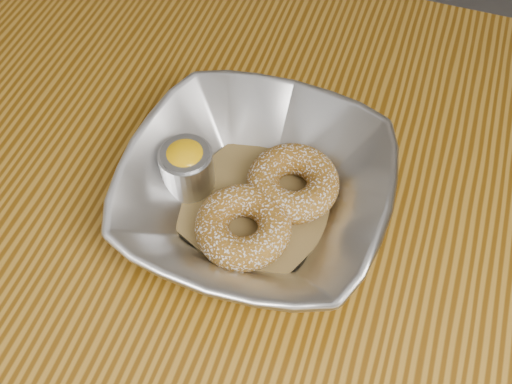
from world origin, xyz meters
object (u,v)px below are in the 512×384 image
(serving_bowl, at_px, (256,192))
(ramekin, at_px, (187,166))
(donut_back, at_px, (293,183))
(donut_front, at_px, (243,227))
(table, at_px, (187,259))

(serving_bowl, bearing_deg, ramekin, 177.37)
(ramekin, bearing_deg, donut_back, 12.05)
(serving_bowl, bearing_deg, donut_front, -89.25)
(donut_back, distance_m, donut_front, 0.07)
(table, xyz_separation_m, donut_front, (0.07, -0.01, 0.12))
(serving_bowl, height_order, donut_front, serving_bowl)
(ramekin, bearing_deg, table, -92.72)
(table, height_order, ramekin, ramekin)
(serving_bowl, xyz_separation_m, donut_back, (0.03, 0.02, -0.00))
(table, bearing_deg, ramekin, 87.28)
(donut_back, relative_size, ramekin, 1.66)
(serving_bowl, relative_size, donut_front, 2.80)
(table, xyz_separation_m, ramekin, (0.00, 0.03, 0.13))
(table, xyz_separation_m, donut_back, (0.10, 0.05, 0.12))
(serving_bowl, height_order, donut_back, serving_bowl)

